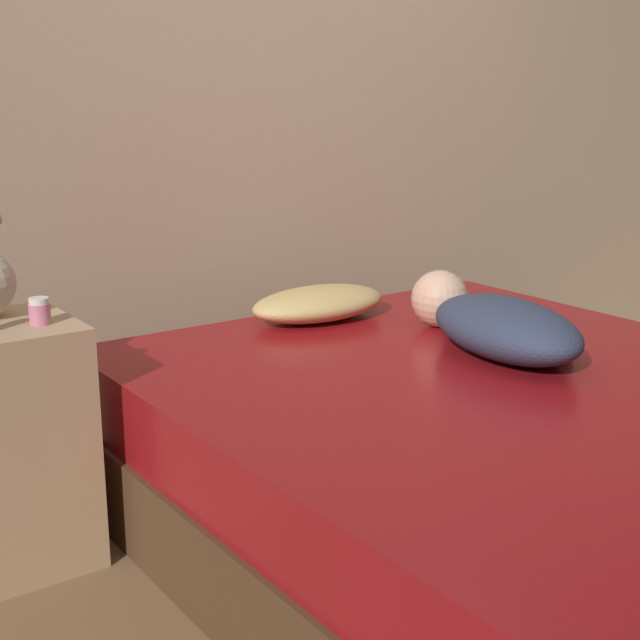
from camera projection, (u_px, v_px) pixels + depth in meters
ground_plane at (492, 545)px, 2.54m from camera, size 12.00×12.00×0.00m
wall_back at (249, 79)px, 3.24m from camera, size 8.00×0.06×2.60m
bed at (496, 466)px, 2.48m from camera, size 1.75×2.03×0.49m
pillow at (319, 303)px, 3.05m from camera, size 0.51×0.28×0.11m
person_lying at (494, 323)px, 2.68m from camera, size 0.44×0.78×0.19m
bottle_pink at (40, 311)px, 2.30m from camera, size 0.06×0.06×0.07m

